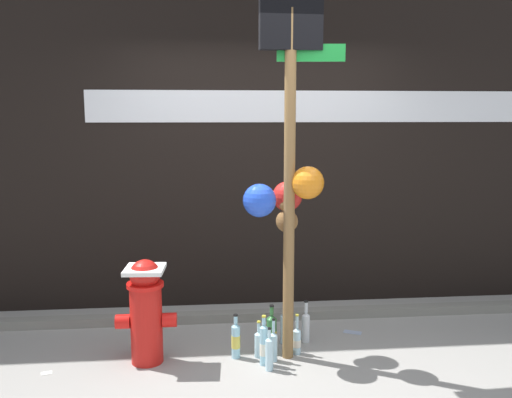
{
  "coord_description": "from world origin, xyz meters",
  "views": [
    {
      "loc": [
        -0.5,
        -3.5,
        1.82
      ],
      "look_at": [
        -0.14,
        0.32,
        1.22
      ],
      "focal_mm": 37.85,
      "sensor_mm": 36.0,
      "label": 1
    }
  ],
  "objects_px": {
    "bottle_0": "(285,327)",
    "bottle_7": "(297,340)",
    "memorial_post": "(287,167)",
    "bottle_8": "(269,353)",
    "bottle_1": "(264,345)",
    "bottle_6": "(273,345)",
    "bottle_2": "(272,334)",
    "fire_hydrant": "(146,309)",
    "bottle_5": "(236,340)",
    "bottle_4": "(306,325)",
    "bottle_3": "(259,343)"
  },
  "relations": [
    {
      "from": "bottle_6",
      "to": "bottle_7",
      "type": "bearing_deg",
      "value": 28.61
    },
    {
      "from": "bottle_1",
      "to": "bottle_2",
      "type": "xyz_separation_m",
      "value": [
        0.08,
        0.19,
        -0.0
      ]
    },
    {
      "from": "bottle_0",
      "to": "bottle_5",
      "type": "xyz_separation_m",
      "value": [
        -0.41,
        -0.23,
        0.0
      ]
    },
    {
      "from": "memorial_post",
      "to": "bottle_0",
      "type": "height_order",
      "value": "memorial_post"
    },
    {
      "from": "bottle_0",
      "to": "bottle_8",
      "type": "bearing_deg",
      "value": -112.04
    },
    {
      "from": "bottle_2",
      "to": "bottle_8",
      "type": "xyz_separation_m",
      "value": [
        -0.05,
        -0.28,
        -0.02
      ]
    },
    {
      "from": "fire_hydrant",
      "to": "bottle_8",
      "type": "distance_m",
      "value": 0.95
    },
    {
      "from": "bottle_7",
      "to": "bottle_8",
      "type": "height_order",
      "value": "bottle_8"
    },
    {
      "from": "bottle_1",
      "to": "bottle_7",
      "type": "xyz_separation_m",
      "value": [
        0.27,
        0.16,
        -0.05
      ]
    },
    {
      "from": "bottle_3",
      "to": "bottle_5",
      "type": "bearing_deg",
      "value": 178.34
    },
    {
      "from": "bottle_2",
      "to": "bottle_4",
      "type": "relative_size",
      "value": 1.11
    },
    {
      "from": "bottle_0",
      "to": "bottle_2",
      "type": "xyz_separation_m",
      "value": [
        -0.13,
        -0.16,
        0.01
      ]
    },
    {
      "from": "bottle_5",
      "to": "bottle_3",
      "type": "bearing_deg",
      "value": -1.66
    },
    {
      "from": "bottle_8",
      "to": "bottle_5",
      "type": "bearing_deg",
      "value": 135.52
    },
    {
      "from": "memorial_post",
      "to": "bottle_5",
      "type": "height_order",
      "value": "memorial_post"
    },
    {
      "from": "fire_hydrant",
      "to": "bottle_8",
      "type": "bearing_deg",
      "value": -14.0
    },
    {
      "from": "bottle_6",
      "to": "bottle_8",
      "type": "height_order",
      "value": "bottle_6"
    },
    {
      "from": "bottle_4",
      "to": "bottle_5",
      "type": "distance_m",
      "value": 0.63
    },
    {
      "from": "bottle_1",
      "to": "bottle_3",
      "type": "xyz_separation_m",
      "value": [
        -0.02,
        0.13,
        -0.04
      ]
    },
    {
      "from": "memorial_post",
      "to": "bottle_5",
      "type": "relative_size",
      "value": 7.65
    },
    {
      "from": "bottle_2",
      "to": "bottle_5",
      "type": "relative_size",
      "value": 1.12
    },
    {
      "from": "bottle_4",
      "to": "bottle_1",
      "type": "bearing_deg",
      "value": -135.85
    },
    {
      "from": "memorial_post",
      "to": "bottle_0",
      "type": "xyz_separation_m",
      "value": [
        0.03,
        0.21,
        -1.31
      ]
    },
    {
      "from": "bottle_0",
      "to": "bottle_7",
      "type": "bearing_deg",
      "value": -73.36
    },
    {
      "from": "bottle_6",
      "to": "bottle_2",
      "type": "bearing_deg",
      "value": 88.75
    },
    {
      "from": "bottle_1",
      "to": "bottle_8",
      "type": "distance_m",
      "value": 0.1
    },
    {
      "from": "bottle_6",
      "to": "bottle_8",
      "type": "xyz_separation_m",
      "value": [
        -0.05,
        -0.14,
        0.01
      ]
    },
    {
      "from": "bottle_0",
      "to": "memorial_post",
      "type": "bearing_deg",
      "value": -98.23
    },
    {
      "from": "bottle_1",
      "to": "fire_hydrant",
      "type": "bearing_deg",
      "value": 171.38
    },
    {
      "from": "bottle_5",
      "to": "bottle_0",
      "type": "bearing_deg",
      "value": 28.81
    },
    {
      "from": "bottle_7",
      "to": "bottle_6",
      "type": "bearing_deg",
      "value": -151.39
    },
    {
      "from": "bottle_3",
      "to": "bottle_1",
      "type": "bearing_deg",
      "value": -79.25
    },
    {
      "from": "bottle_3",
      "to": "bottle_7",
      "type": "xyz_separation_m",
      "value": [
        0.3,
        0.03,
        -0.0
      ]
    },
    {
      "from": "bottle_3",
      "to": "bottle_8",
      "type": "distance_m",
      "value": 0.23
    },
    {
      "from": "fire_hydrant",
      "to": "bottle_3",
      "type": "height_order",
      "value": "fire_hydrant"
    },
    {
      "from": "memorial_post",
      "to": "bottle_8",
      "type": "xyz_separation_m",
      "value": [
        -0.15,
        -0.24,
        -1.31
      ]
    },
    {
      "from": "bottle_7",
      "to": "bottle_3",
      "type": "bearing_deg",
      "value": -174.31
    },
    {
      "from": "bottle_3",
      "to": "bottle_5",
      "type": "relative_size",
      "value": 0.83
    },
    {
      "from": "bottle_7",
      "to": "bottle_1",
      "type": "bearing_deg",
      "value": -149.98
    },
    {
      "from": "bottle_4",
      "to": "bottle_7",
      "type": "distance_m",
      "value": 0.24
    },
    {
      "from": "bottle_1",
      "to": "bottle_7",
      "type": "relative_size",
      "value": 1.19
    },
    {
      "from": "bottle_1",
      "to": "bottle_2",
      "type": "bearing_deg",
      "value": 67.24
    },
    {
      "from": "fire_hydrant",
      "to": "bottle_5",
      "type": "bearing_deg",
      "value": 0.26
    },
    {
      "from": "memorial_post",
      "to": "bottle_4",
      "type": "height_order",
      "value": "memorial_post"
    },
    {
      "from": "fire_hydrant",
      "to": "bottle_5",
      "type": "xyz_separation_m",
      "value": [
        0.66,
        0.0,
        -0.27
      ]
    },
    {
      "from": "bottle_1",
      "to": "bottle_4",
      "type": "height_order",
      "value": "bottle_1"
    },
    {
      "from": "bottle_2",
      "to": "bottle_6",
      "type": "xyz_separation_m",
      "value": [
        -0.0,
        -0.14,
        -0.03
      ]
    },
    {
      "from": "bottle_1",
      "to": "bottle_2",
      "type": "distance_m",
      "value": 0.21
    },
    {
      "from": "bottle_2",
      "to": "bottle_5",
      "type": "xyz_separation_m",
      "value": [
        -0.28,
        -0.06,
        -0.01
      ]
    },
    {
      "from": "memorial_post",
      "to": "bottle_4",
      "type": "bearing_deg",
      "value": 48.18
    }
  ]
}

